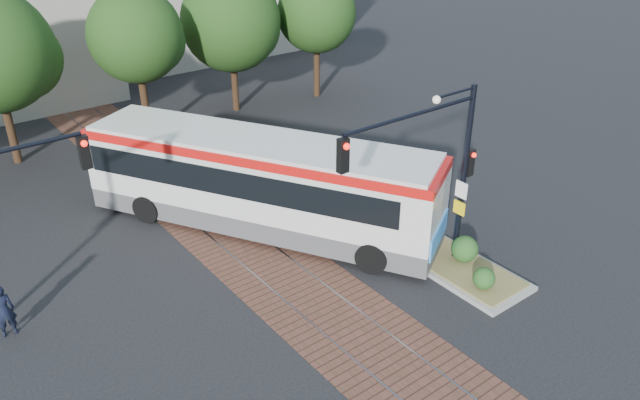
% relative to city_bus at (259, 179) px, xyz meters
% --- Properties ---
extents(ground, '(120.00, 120.00, 0.00)m').
position_rel_city_bus_xyz_m(ground, '(-1.14, -5.16, -1.96)').
color(ground, black).
rests_on(ground, ground).
extents(trackbed, '(3.60, 40.00, 0.02)m').
position_rel_city_bus_xyz_m(trackbed, '(-1.14, -1.16, -1.96)').
color(trackbed, brown).
rests_on(trackbed, ground).
extents(tree_row, '(26.40, 5.60, 7.67)m').
position_rel_city_bus_xyz_m(tree_row, '(0.08, 11.26, 2.89)').
color(tree_row, '#382314').
rests_on(tree_row, ground).
extents(warehouses, '(40.00, 13.00, 8.00)m').
position_rel_city_bus_xyz_m(warehouses, '(-1.66, 23.59, 1.85)').
color(warehouses, '#ADA899').
rests_on(warehouses, ground).
extents(city_bus, '(9.03, 12.74, 3.52)m').
position_rel_city_bus_xyz_m(city_bus, '(0.00, 0.00, 0.00)').
color(city_bus, '#4C4C4E').
rests_on(city_bus, ground).
extents(traffic_island, '(2.20, 5.20, 1.13)m').
position_rel_city_bus_xyz_m(traffic_island, '(3.69, -6.06, -1.63)').
color(traffic_island, gray).
rests_on(traffic_island, ground).
extents(signal_pole_main, '(5.49, 0.46, 6.00)m').
position_rel_city_bus_xyz_m(signal_pole_main, '(2.73, -5.97, 2.20)').
color(signal_pole_main, black).
rests_on(signal_pole_main, ground).
extents(officer, '(0.63, 0.44, 1.68)m').
position_rel_city_bus_xyz_m(officer, '(-9.05, -0.78, -1.12)').
color(officer, black).
rests_on(officer, ground).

